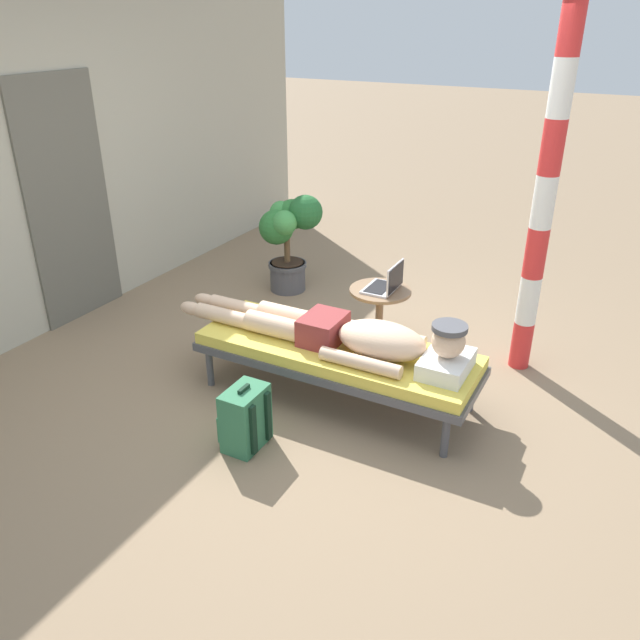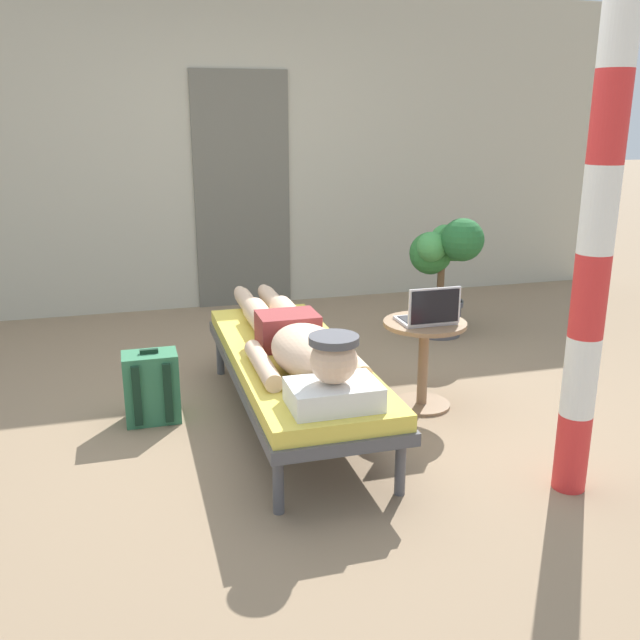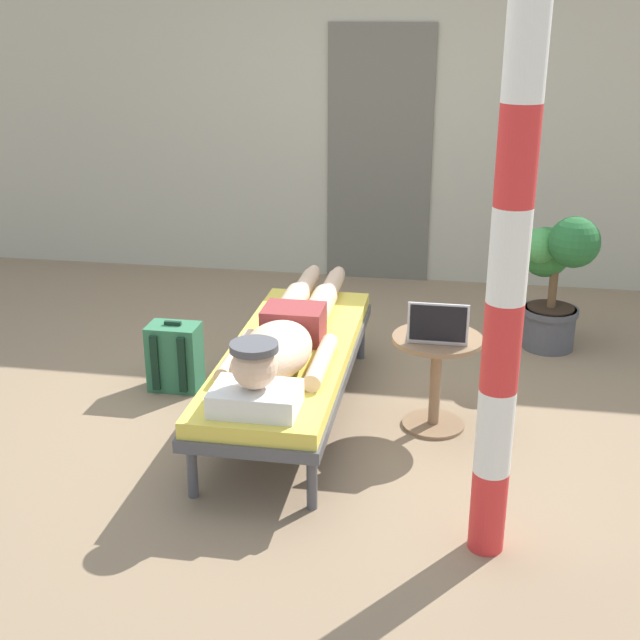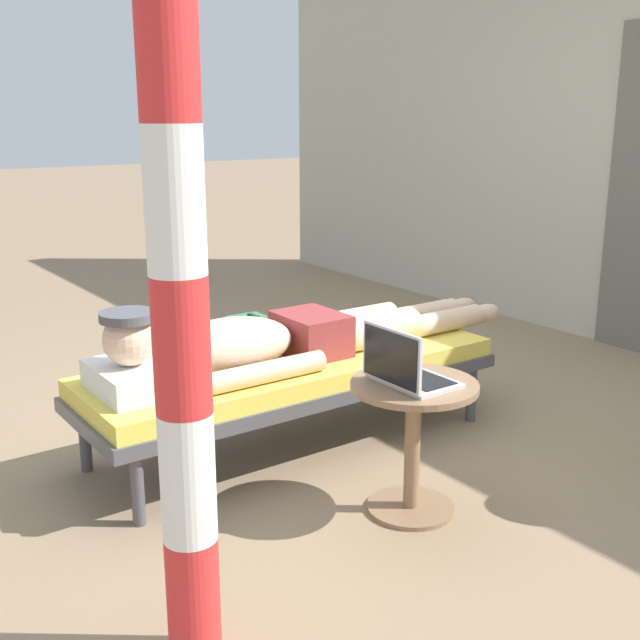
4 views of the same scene
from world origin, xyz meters
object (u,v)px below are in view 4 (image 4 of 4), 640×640
laptop (405,370)px  backpack (255,355)px  lounge_chair (292,373)px  porch_post (175,201)px  side_table (413,424)px  person_reclining (274,340)px

laptop → backpack: 1.62m
lounge_chair → laptop: size_ratio=6.33×
lounge_chair → backpack: size_ratio=4.62×
porch_post → side_table: bearing=104.2°
person_reclining → porch_post: bearing=-41.8°
side_table → porch_post: porch_post is taller
side_table → laptop: (0.00, -0.05, 0.23)m
laptop → porch_post: size_ratio=0.12×
porch_post → lounge_chair: bearing=135.5°
person_reclining → backpack: person_reclining is taller
lounge_chair → person_reclining: 0.20m
person_reclining → backpack: bearing=155.2°
backpack → porch_post: (1.81, -1.29, 1.09)m
laptop → porch_post: porch_post is taller
backpack → porch_post: bearing=-35.5°
side_table → laptop: size_ratio=1.69×
lounge_chair → backpack: 0.81m
laptop → lounge_chair: bearing=177.8°
side_table → backpack: side_table is taller
side_table → laptop: 0.23m
person_reclining → porch_post: 1.61m
lounge_chair → side_table: 0.79m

